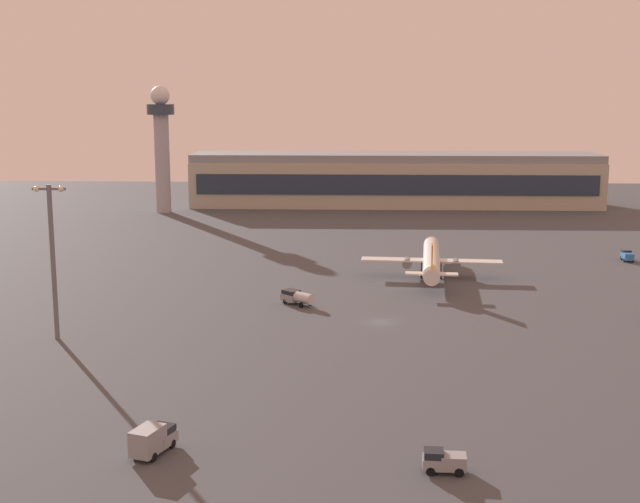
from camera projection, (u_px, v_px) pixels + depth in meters
ground_plane at (380, 322)px, 135.88m from camera, size 416.00×416.00×0.00m
terminal_building at (395, 180)px, 271.43m from camera, size 126.94×22.40×16.40m
control_tower at (162, 140)px, 253.45m from camera, size 8.00×8.00×37.20m
airplane_far_stand at (431, 260)px, 168.19m from camera, size 27.47×35.24×9.03m
maintenance_van at (627, 255)px, 184.19m from camera, size 2.22×4.25×2.25m
catering_truck at (153, 439)px, 86.46m from camera, size 4.10×6.11×3.05m
baggage_tractor at (443, 461)px, 82.30m from camera, size 4.24×2.21×2.25m
fuel_truck at (297, 297)px, 146.66m from camera, size 6.10×5.75×2.35m
apron_light_west at (52, 251)px, 124.36m from camera, size 4.80×0.90×22.78m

